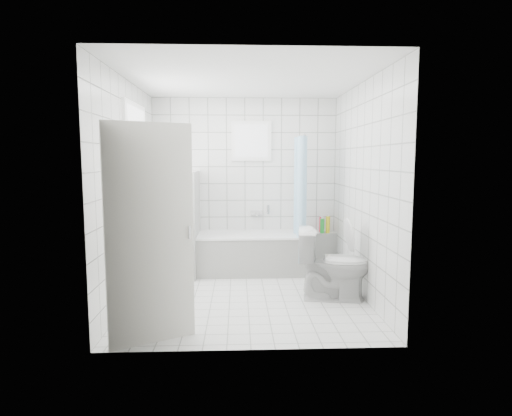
{
  "coord_description": "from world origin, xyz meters",
  "views": [
    {
      "loc": [
        -0.11,
        -5.11,
        1.68
      ],
      "look_at": [
        0.12,
        0.35,
        1.05
      ],
      "focal_mm": 30.0,
      "sensor_mm": 36.0,
      "label": 1
    }
  ],
  "objects": [
    {
      "name": "window_back",
      "position": [
        0.1,
        1.46,
        1.95
      ],
      "size": [
        0.5,
        0.01,
        0.5
      ],
      "primitive_type": "cube",
      "color": "white",
      "rests_on": "wall_back"
    },
    {
      "name": "partition_wall",
      "position": [
        -0.77,
        1.07,
        0.75
      ],
      "size": [
        0.15,
        0.85,
        1.5
      ],
      "primitive_type": "cube",
      "color": "white",
      "rests_on": "ground"
    },
    {
      "name": "ground",
      "position": [
        0.0,
        0.0,
        0.0
      ],
      "size": [
        3.0,
        3.0,
        0.0
      ],
      "primitive_type": "plane",
      "color": "white",
      "rests_on": "ground"
    },
    {
      "name": "shower_curtain",
      "position": [
        0.8,
        0.97,
        1.1
      ],
      "size": [
        0.14,
        0.48,
        1.78
      ],
      "primitive_type": null,
      "color": "#4BA4DD",
      "rests_on": "curtain_rod"
    },
    {
      "name": "wall_right",
      "position": [
        1.4,
        0.0,
        1.3
      ],
      "size": [
        0.02,
        3.0,
        2.6
      ],
      "primitive_type": "cube",
      "color": "white",
      "rests_on": "ground"
    },
    {
      "name": "ceiling",
      "position": [
        0.0,
        0.0,
        2.6
      ],
      "size": [
        3.0,
        3.0,
        0.0
      ],
      "primitive_type": "plane",
      "rotation": [
        3.14,
        0.0,
        0.0
      ],
      "color": "white",
      "rests_on": "ground"
    },
    {
      "name": "wall_back",
      "position": [
        0.0,
        1.5,
        1.3
      ],
      "size": [
        2.8,
        0.02,
        2.6
      ],
      "primitive_type": "cube",
      "color": "white",
      "rests_on": "ground"
    },
    {
      "name": "door",
      "position": [
        -0.9,
        -1.3,
        1.0
      ],
      "size": [
        0.73,
        0.4,
        2.0
      ],
      "primitive_type": "cube",
      "rotation": [
        0.0,
        0.0,
        -1.09
      ],
      "color": "silver",
      "rests_on": "ground"
    },
    {
      "name": "tub_faucet",
      "position": [
        0.18,
        1.46,
        0.85
      ],
      "size": [
        0.18,
        0.06,
        0.06
      ],
      "primitive_type": "cube",
      "color": "silver",
      "rests_on": "wall_back"
    },
    {
      "name": "window_left",
      "position": [
        -1.35,
        0.3,
        1.6
      ],
      "size": [
        0.01,
        0.9,
        1.4
      ],
      "primitive_type": "cube",
      "color": "white",
      "rests_on": "wall_left"
    },
    {
      "name": "window_sill",
      "position": [
        -1.31,
        0.3,
        0.86
      ],
      "size": [
        0.18,
        1.02,
        0.08
      ],
      "primitive_type": "cube",
      "color": "white",
      "rests_on": "wall_left"
    },
    {
      "name": "wall_front",
      "position": [
        0.0,
        -1.5,
        1.3
      ],
      "size": [
        2.8,
        0.02,
        2.6
      ],
      "primitive_type": "cube",
      "color": "white",
      "rests_on": "ground"
    },
    {
      "name": "wall_left",
      "position": [
        -1.4,
        0.0,
        1.3
      ],
      "size": [
        0.02,
        3.0,
        2.6
      ],
      "primitive_type": "cube",
      "color": "white",
      "rests_on": "ground"
    },
    {
      "name": "bathtub",
      "position": [
        0.08,
        1.12,
        0.29
      ],
      "size": [
        1.57,
        0.77,
        0.58
      ],
      "color": "white",
      "rests_on": "ground"
    },
    {
      "name": "ledge_bottles",
      "position": [
        1.21,
        1.32,
        0.67
      ],
      "size": [
        0.15,
        0.15,
        0.26
      ],
      "color": "green",
      "rests_on": "tiled_ledge"
    },
    {
      "name": "sill_bottles",
      "position": [
        -1.3,
        0.2,
        1.02
      ],
      "size": [
        0.15,
        0.82,
        0.31
      ],
      "color": "#31DDD7",
      "rests_on": "window_sill"
    },
    {
      "name": "toilet",
      "position": [
        1.03,
        -0.15,
        0.43
      ],
      "size": [
        0.9,
        0.6,
        0.86
      ],
      "primitive_type": "imported",
      "rotation": [
        0.0,
        0.0,
        1.43
      ],
      "color": "silver",
      "rests_on": "ground"
    },
    {
      "name": "tiled_ledge",
      "position": [
        1.23,
        1.38,
        0.28
      ],
      "size": [
        0.4,
        0.24,
        0.55
      ],
      "primitive_type": "cube",
      "color": "white",
      "rests_on": "ground"
    },
    {
      "name": "curtain_rod",
      "position": [
        0.8,
        1.1,
        2.0
      ],
      "size": [
        0.02,
        0.8,
        0.02
      ],
      "primitive_type": "cylinder",
      "rotation": [
        1.57,
        0.0,
        0.0
      ],
      "color": "silver",
      "rests_on": "wall_back"
    }
  ]
}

